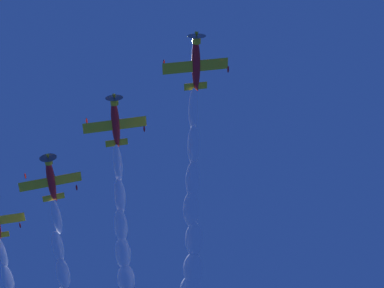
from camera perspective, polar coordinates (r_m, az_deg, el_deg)
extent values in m
ellipsoid|color=red|center=(72.57, 0.45, 8.90)|extent=(7.56, 1.83, 2.16)
cylinder|color=yellow|center=(71.62, 0.50, 11.52)|extent=(1.16, 1.49, 1.55)
cone|color=yellow|center=(71.44, 0.52, 12.09)|extent=(0.86, 0.72, 0.76)
cylinder|color=#3F3F47|center=(71.48, 0.51, 11.96)|extent=(0.36, 3.19, 3.18)
cube|color=yellow|center=(72.47, 0.41, 8.69)|extent=(1.75, 9.28, 2.81)
ellipsoid|color=red|center=(71.50, 4.05, 8.31)|extent=(1.05, 0.38, 0.43)
ellipsoid|color=red|center=(73.71, -3.14, 9.02)|extent=(1.05, 0.38, 0.43)
cube|color=yellow|center=(73.67, 0.41, 6.47)|extent=(1.08, 3.35, 1.10)
cube|color=red|center=(74.21, 0.52, 6.56)|extent=(1.38, 0.51, 1.36)
ellipsoid|color=#1E232D|center=(72.90, 0.55, 9.26)|extent=(1.78, 1.03, 1.07)
ellipsoid|color=red|center=(77.28, -8.53, 2.33)|extent=(7.57, 1.88, 2.28)
cylinder|color=yellow|center=(76.01, -8.65, 4.72)|extent=(1.18, 1.51, 1.58)
cone|color=yellow|center=(75.76, -8.68, 5.24)|extent=(0.86, 0.73, 0.78)
cylinder|color=#3F3F47|center=(75.82, -8.67, 5.12)|extent=(0.40, 3.22, 3.21)
cube|color=yellow|center=(77.22, -8.58, 2.13)|extent=(1.75, 9.24, 3.00)
ellipsoid|color=red|center=(75.52, -5.35, 1.70)|extent=(1.05, 0.39, 0.45)
ellipsoid|color=red|center=(79.15, -11.66, 2.53)|extent=(1.05, 0.39, 0.45)
cube|color=yellow|center=(78.67, -8.40, 0.15)|extent=(1.08, 3.34, 1.18)
cube|color=red|center=(79.16, -8.24, 0.26)|extent=(1.39, 0.54, 1.37)
ellipsoid|color=#1E232D|center=(77.54, -8.40, 2.69)|extent=(1.79, 1.05, 1.11)
ellipsoid|color=red|center=(82.75, -15.45, -3.88)|extent=(7.55, 1.86, 1.98)
cylinder|color=yellow|center=(81.03, -15.71, -1.82)|extent=(1.13, 1.56, 1.58)
cone|color=yellow|center=(80.67, -15.77, -1.37)|extent=(0.84, 0.75, 0.77)
cylinder|color=#3F3F47|center=(80.76, -15.76, -1.47)|extent=(0.28, 3.33, 3.33)
cube|color=yellow|center=(82.75, -15.50, -4.08)|extent=(1.75, 9.05, 3.51)
ellipsoid|color=red|center=(80.42, -12.74, -4.78)|extent=(1.04, 0.39, 0.42)
ellipsoid|color=red|center=(85.26, -18.09, -3.41)|extent=(1.04, 0.39, 0.42)
cube|color=yellow|center=(84.54, -15.18, -5.75)|extent=(1.08, 3.27, 1.34)
cube|color=red|center=(84.96, -14.97, -5.60)|extent=(1.34, 0.60, 1.30)
ellipsoid|color=#1E232D|center=(82.90, -15.29, -3.53)|extent=(1.76, 1.06, 1.06)
ellipsoid|color=red|center=(89.70, -18.63, -8.60)|extent=(1.05, 0.38, 0.44)
cube|color=red|center=(94.31, -20.56, -9.35)|extent=(1.38, 0.50, 1.37)
ellipsoid|color=white|center=(74.96, 0.16, 3.80)|extent=(7.71, 1.52, 2.12)
ellipsoid|color=white|center=(77.27, 0.17, -0.20)|extent=(7.75, 1.92, 2.52)
ellipsoid|color=white|center=(80.40, 0.07, -4.11)|extent=(7.80, 2.32, 2.92)
ellipsoid|color=white|center=(83.48, -0.10, -7.33)|extent=(7.85, 2.73, 3.32)
ellipsoid|color=white|center=(87.09, 0.24, -10.61)|extent=(7.89, 3.13, 3.72)
ellipsoid|color=white|center=(90.72, 0.12, -13.79)|extent=(7.94, 3.53, 4.12)
ellipsoid|color=white|center=(80.54, -8.28, -2.19)|extent=(7.71, 1.52, 2.12)
ellipsoid|color=white|center=(83.52, -8.04, -5.84)|extent=(7.75, 1.92, 2.52)
ellipsoid|color=white|center=(86.62, -7.92, -9.05)|extent=(7.80, 2.32, 2.92)
ellipsoid|color=white|center=(90.28, -7.69, -12.00)|extent=(7.85, 2.73, 3.32)
ellipsoid|color=white|center=(93.67, -7.35, -14.82)|extent=(7.89, 3.13, 3.72)
ellipsoid|color=white|center=(86.63, -14.84, -7.96)|extent=(7.71, 1.52, 2.12)
ellipsoid|color=white|center=(89.87, -14.72, -11.07)|extent=(7.75, 1.92, 2.52)
ellipsoid|color=white|center=(93.47, -14.18, -13.87)|extent=(7.80, 2.32, 2.92)
ellipsoid|color=white|center=(96.23, -20.43, -11.29)|extent=(7.71, 1.52, 2.12)
ellipsoid|color=white|center=(99.67, -19.85, -13.99)|extent=(7.75, 1.92, 2.52)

